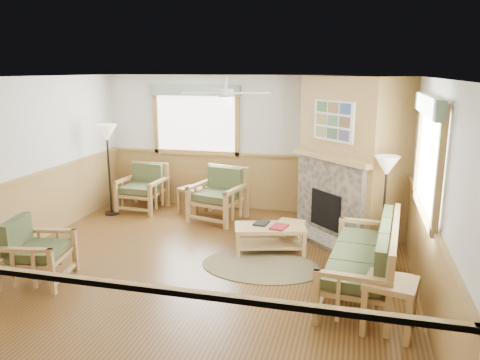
% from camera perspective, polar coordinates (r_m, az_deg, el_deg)
% --- Properties ---
extents(floor, '(6.00, 6.00, 0.01)m').
position_cam_1_polar(floor, '(7.00, -4.66, -10.35)').
color(floor, brown).
rests_on(floor, ground).
extents(ceiling, '(6.00, 6.00, 0.01)m').
position_cam_1_polar(ceiling, '(6.41, -5.13, 12.38)').
color(ceiling, white).
rests_on(ceiling, floor).
extents(wall_back, '(6.00, 0.02, 2.70)m').
position_cam_1_polar(wall_back, '(9.41, 1.09, 4.45)').
color(wall_back, white).
rests_on(wall_back, floor).
extents(wall_front, '(6.00, 0.02, 2.70)m').
position_cam_1_polar(wall_front, '(3.99, -19.22, -8.78)').
color(wall_front, white).
rests_on(wall_front, floor).
extents(wall_left, '(0.02, 6.00, 2.70)m').
position_cam_1_polar(wall_left, '(8.06, -25.50, 1.64)').
color(wall_left, white).
rests_on(wall_left, floor).
extents(wall_right, '(0.02, 6.00, 2.70)m').
position_cam_1_polar(wall_right, '(6.29, 21.93, -0.99)').
color(wall_right, white).
rests_on(wall_right, floor).
extents(wainscot, '(6.00, 6.00, 1.10)m').
position_cam_1_polar(wainscot, '(6.80, -4.75, -6.06)').
color(wainscot, '#A27D42').
rests_on(wainscot, floor).
extents(fireplace, '(3.11, 3.11, 2.70)m').
position_cam_1_polar(fireplace, '(8.23, 13.58, 2.80)').
color(fireplace, '#A27D42').
rests_on(fireplace, floor).
extents(window_back, '(1.90, 0.16, 1.50)m').
position_cam_1_polar(window_back, '(9.57, -5.50, 11.64)').
color(window_back, white).
rests_on(window_back, wall_back).
extents(window_right, '(0.16, 1.90, 1.50)m').
position_cam_1_polar(window_right, '(5.92, 22.78, 9.69)').
color(window_right, white).
rests_on(window_right, wall_right).
extents(ceiling_fan, '(1.59, 1.59, 0.36)m').
position_cam_1_polar(ceiling_fan, '(6.61, -1.73, 12.10)').
color(ceiling_fan, white).
rests_on(ceiling_fan, ceiling).
extents(sofa, '(2.12, 1.04, 0.94)m').
position_cam_1_polar(sofa, '(6.22, 14.55, -9.10)').
color(sofa, tan).
rests_on(sofa, floor).
extents(armchair_back_left, '(0.87, 0.87, 0.92)m').
position_cam_1_polar(armchair_back_left, '(9.68, -11.86, -0.94)').
color(armchair_back_left, tan).
rests_on(armchair_back_left, floor).
extents(armchair_back_right, '(1.06, 1.06, 0.99)m').
position_cam_1_polar(armchair_back_right, '(8.83, -2.73, -1.84)').
color(armchair_back_right, tan).
rests_on(armchair_back_right, floor).
extents(armchair_left, '(0.93, 0.93, 0.89)m').
position_cam_1_polar(armchair_left, '(6.88, -23.55, -7.86)').
color(armchair_left, tan).
rests_on(armchair_left, floor).
extents(coffee_table, '(1.19, 0.82, 0.43)m').
position_cam_1_polar(coffee_table, '(7.37, 3.65, -7.22)').
color(coffee_table, tan).
rests_on(coffee_table, floor).
extents(end_table_chairs, '(0.57, 0.56, 0.51)m').
position_cam_1_polar(end_table_chairs, '(9.41, -5.83, -2.44)').
color(end_table_chairs, tan).
rests_on(end_table_chairs, floor).
extents(end_table_sofa, '(0.63, 0.62, 0.60)m').
position_cam_1_polar(end_table_sofa, '(5.50, 17.74, -14.40)').
color(end_table_sofa, tan).
rests_on(end_table_sofa, floor).
extents(footstool, '(0.49, 0.49, 0.37)m').
position_cam_1_polar(footstool, '(7.77, 6.10, -6.42)').
color(footstool, tan).
rests_on(footstool, floor).
extents(braided_rug, '(1.78, 1.78, 0.01)m').
position_cam_1_polar(braided_rug, '(6.93, 2.58, -10.47)').
color(braided_rug, brown).
rests_on(braided_rug, floor).
extents(floor_lamp_left, '(0.45, 0.45, 1.79)m').
position_cam_1_polar(floor_lamp_left, '(9.45, -15.68, 1.20)').
color(floor_lamp_left, black).
rests_on(floor_lamp_left, floor).
extents(floor_lamp_right, '(0.37, 0.37, 1.59)m').
position_cam_1_polar(floor_lamp_right, '(7.27, 17.13, -3.31)').
color(floor_lamp_right, black).
rests_on(floor_lamp_right, floor).
extents(book_red, '(0.28, 0.34, 0.03)m').
position_cam_1_polar(book_red, '(7.22, 4.78, -5.61)').
color(book_red, maroon).
rests_on(book_red, coffee_table).
extents(book_dark, '(0.23, 0.29, 0.03)m').
position_cam_1_polar(book_dark, '(7.38, 2.63, -5.18)').
color(book_dark, black).
rests_on(book_dark, coffee_table).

